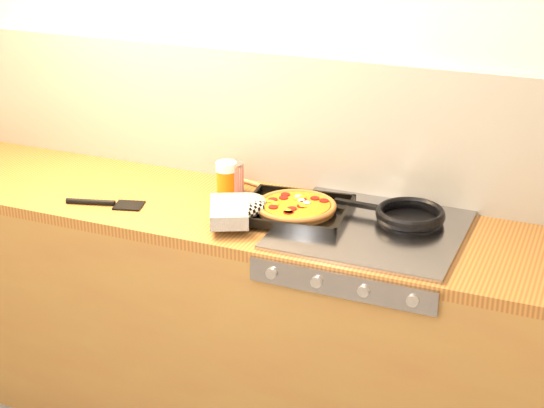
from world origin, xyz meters
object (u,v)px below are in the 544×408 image
at_px(frying_pan, 409,216).
at_px(tomato_can, 233,178).
at_px(juice_glass, 226,178).
at_px(pizza_on_tray, 278,208).

bearing_deg(frying_pan, tomato_can, 177.35).
distance_m(tomato_can, juice_glass, 0.03).
bearing_deg(tomato_can, pizza_on_tray, -31.82).
relative_size(pizza_on_tray, frying_pan, 1.22).
relative_size(pizza_on_tray, juice_glass, 3.74).
bearing_deg(tomato_can, frying_pan, -2.65).
height_order(frying_pan, juice_glass, juice_glass).
xyz_separation_m(pizza_on_tray, tomato_can, (-0.24, 0.15, 0.02)).
bearing_deg(pizza_on_tray, juice_glass, 153.81).
distance_m(pizza_on_tray, juice_glass, 0.29).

